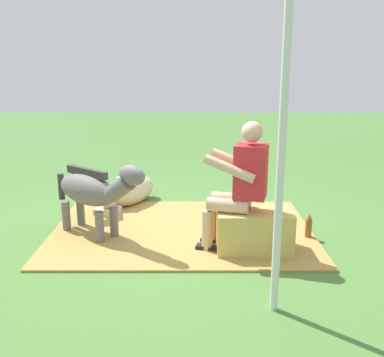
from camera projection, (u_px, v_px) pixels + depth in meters
ground_plane at (167, 231)px, 5.03m from camera, size 24.00×24.00×0.00m
hay_patch at (182, 230)px, 5.02m from camera, size 2.87×2.05×0.02m
hay_bale at (254, 231)px, 4.44m from camera, size 0.74×0.43×0.43m
person_seated at (239, 182)px, 4.34m from camera, size 0.71×0.53×1.31m
pony_standing at (93, 191)px, 4.74m from camera, size 1.14×0.96×0.88m
pony_lying at (128, 192)px, 5.88m from camera, size 0.84×1.32×0.42m
soda_bottle at (309, 227)px, 4.77m from camera, size 0.07×0.07×0.28m
tent_pole_left at (281, 158)px, 3.14m from camera, size 0.06×0.06×2.38m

